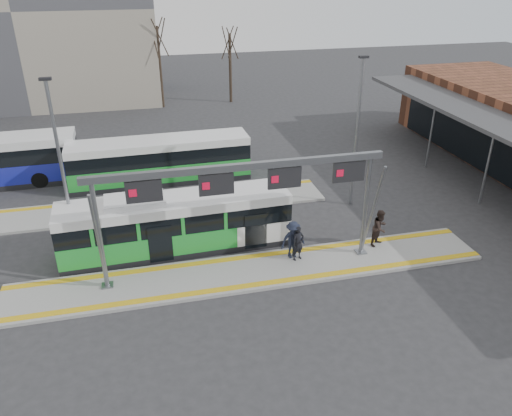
# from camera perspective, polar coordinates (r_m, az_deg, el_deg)

# --- Properties ---
(ground) EXTENTS (120.00, 120.00, 0.00)m
(ground) POSITION_cam_1_polar(r_m,az_deg,el_deg) (23.28, -0.36, -7.42)
(ground) COLOR #2D2D30
(ground) RESTS_ON ground
(platform_main) EXTENTS (22.00, 3.00, 0.15)m
(platform_main) POSITION_cam_1_polar(r_m,az_deg,el_deg) (23.24, -0.36, -7.26)
(platform_main) COLOR gray
(platform_main) RESTS_ON ground
(platform_second) EXTENTS (20.00, 3.00, 0.15)m
(platform_second) POSITION_cam_1_polar(r_m,az_deg,el_deg) (29.76, -11.46, 0.23)
(platform_second) COLOR gray
(platform_second) RESTS_ON ground
(tactile_main) EXTENTS (22.00, 2.65, 0.02)m
(tactile_main) POSITION_cam_1_polar(r_m,az_deg,el_deg) (23.19, -0.36, -7.09)
(tactile_main) COLOR gold
(tactile_main) RESTS_ON platform_main
(tactile_second) EXTENTS (20.00, 0.35, 0.02)m
(tactile_second) POSITION_cam_1_polar(r_m,az_deg,el_deg) (30.76, -11.60, 1.29)
(tactile_second) COLOR gold
(tactile_second) RESTS_ON platform_second
(gantry) EXTENTS (13.00, 1.68, 5.20)m
(gantry) POSITION_cam_1_polar(r_m,az_deg,el_deg) (21.34, -1.46, 2.46)
(gantry) COLOR slate
(gantry) RESTS_ON platform_main
(apartment_block) EXTENTS (24.50, 12.50, 18.40)m
(apartment_block) POSITION_cam_1_polar(r_m,az_deg,el_deg) (55.76, -25.15, 20.37)
(apartment_block) COLOR #9E9584
(apartment_block) RESTS_ON ground
(hero_bus) EXTENTS (11.19, 2.73, 3.06)m
(hero_bus) POSITION_cam_1_polar(r_m,az_deg,el_deg) (24.71, -9.14, -1.83)
(hero_bus) COLOR black
(hero_bus) RESTS_ON ground
(bg_bus_green) EXTENTS (11.42, 2.67, 2.84)m
(bg_bus_green) POSITION_cam_1_polar(r_m,az_deg,el_deg) (32.76, -10.88, 5.32)
(bg_bus_green) COLOR black
(bg_bus_green) RESTS_ON ground
(passenger_a) EXTENTS (0.75, 0.62, 1.75)m
(passenger_a) POSITION_cam_1_polar(r_m,az_deg,el_deg) (23.64, 4.82, -4.01)
(passenger_a) COLOR black
(passenger_a) RESTS_ON platform_main
(passenger_b) EXTENTS (1.16, 1.10, 1.89)m
(passenger_b) POSITION_cam_1_polar(r_m,az_deg,el_deg) (25.48, 13.99, -2.19)
(passenger_b) COLOR black
(passenger_b) RESTS_ON platform_main
(passenger_c) EXTENTS (1.32, 0.89, 1.90)m
(passenger_c) POSITION_cam_1_polar(r_m,az_deg,el_deg) (23.74, 4.23, -3.63)
(passenger_c) COLOR #1A2030
(passenger_c) RESTS_ON platform_main
(tree_left) EXTENTS (1.40, 1.40, 8.55)m
(tree_left) POSITION_cam_1_polar(r_m,az_deg,el_deg) (49.58, -11.18, 18.53)
(tree_left) COLOR #382B21
(tree_left) RESTS_ON ground
(tree_mid) EXTENTS (1.40, 1.40, 7.52)m
(tree_mid) POSITION_cam_1_polar(r_m,az_deg,el_deg) (50.82, -3.02, 18.26)
(tree_mid) COLOR #382B21
(tree_mid) RESTS_ON ground
(lamp_west) EXTENTS (0.50, 0.25, 8.61)m
(lamp_west) POSITION_cam_1_polar(r_m,az_deg,el_deg) (24.23, -21.31, 4.25)
(lamp_west) COLOR slate
(lamp_west) RESTS_ON ground
(lamp_east) EXTENTS (0.50, 0.25, 8.54)m
(lamp_east) POSITION_cam_1_polar(r_m,az_deg,el_deg) (28.44, 11.46, 8.65)
(lamp_east) COLOR slate
(lamp_east) RESTS_ON ground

